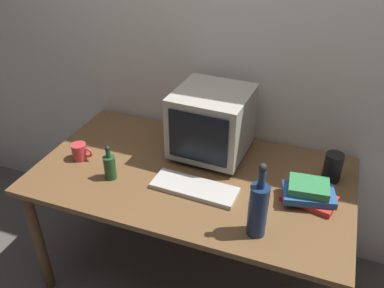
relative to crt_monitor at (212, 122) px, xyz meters
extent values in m
plane|color=#56514C|center=(-0.03, -0.22, -0.93)|extent=(6.00, 6.00, 0.00)
cube|color=silver|center=(-0.03, 0.29, 0.32)|extent=(4.00, 0.08, 2.50)
cube|color=brown|center=(-0.03, -0.22, -0.21)|extent=(1.61, 0.90, 0.03)
cylinder|color=brown|center=(-0.78, -0.61, -0.58)|extent=(0.06, 0.06, 0.71)
cylinder|color=brown|center=(-0.78, 0.17, -0.58)|extent=(0.06, 0.06, 0.71)
cylinder|color=brown|center=(0.72, 0.17, -0.58)|extent=(0.06, 0.06, 0.71)
cube|color=#B2AD9E|center=(0.00, 0.00, -0.18)|extent=(0.29, 0.25, 0.03)
cube|color=#B2AD9E|center=(0.00, 0.00, 0.01)|extent=(0.40, 0.40, 0.34)
cube|color=black|center=(-0.01, -0.19, 0.01)|extent=(0.31, 0.02, 0.27)
cube|color=beige|center=(0.03, -0.34, -0.18)|extent=(0.43, 0.17, 0.02)
ellipsoid|color=#3F3F47|center=(0.34, -0.32, -0.17)|extent=(0.06, 0.10, 0.04)
cylinder|color=navy|center=(0.37, -0.52, -0.07)|extent=(0.08, 0.08, 0.24)
cylinder|color=navy|center=(0.37, -0.52, 0.09)|extent=(0.03, 0.03, 0.09)
sphere|color=#262626|center=(0.37, -0.52, 0.15)|extent=(0.03, 0.03, 0.03)
cylinder|color=#1E4C23|center=(-0.40, -0.39, -0.13)|extent=(0.06, 0.06, 0.13)
cylinder|color=#1E4C23|center=(-0.40, -0.39, -0.05)|extent=(0.02, 0.02, 0.04)
sphere|color=#262626|center=(-0.40, -0.39, -0.02)|extent=(0.03, 0.03, 0.03)
cube|color=red|center=(0.56, -0.23, -0.18)|extent=(0.27, 0.20, 0.03)
cube|color=#28569E|center=(0.55, -0.24, -0.15)|extent=(0.26, 0.20, 0.03)
cube|color=#33894C|center=(0.55, -0.23, -0.11)|extent=(0.19, 0.16, 0.04)
cylinder|color=#CC383D|center=(-0.65, -0.30, -0.15)|extent=(0.08, 0.08, 0.09)
torus|color=#CC383D|center=(-0.59, -0.30, -0.14)|extent=(0.06, 0.01, 0.06)
cylinder|color=black|center=(0.64, -0.02, -0.12)|extent=(0.09, 0.09, 0.15)
camera|label=1|loc=(0.55, -1.77, 1.04)|focal=37.62mm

